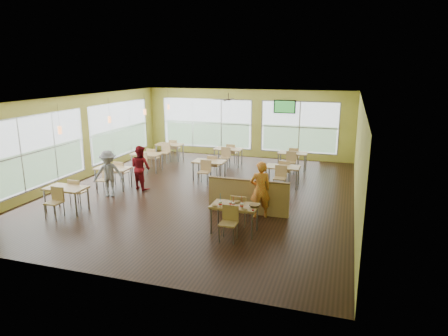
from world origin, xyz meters
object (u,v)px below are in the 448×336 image
Objects in this scene: food_basket at (254,206)px; half_wall_divider at (248,196)px; man_plaid at (260,190)px; main_table at (235,209)px.

half_wall_divider is at bearing 109.92° from food_basket.
man_plaid is (0.39, -0.18, 0.30)m from half_wall_divider.
man_plaid reaches higher than food_basket.
main_table is at bearing -90.00° from half_wall_divider.
man_plaid is (0.39, 1.27, 0.19)m from main_table.
food_basket is at bearing -70.08° from half_wall_divider.
half_wall_divider is (0.00, 1.45, -0.11)m from main_table.
man_plaid is 6.05× the size of food_basket.
man_plaid is 1.26m from food_basket.
main_table is 0.54m from food_basket.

